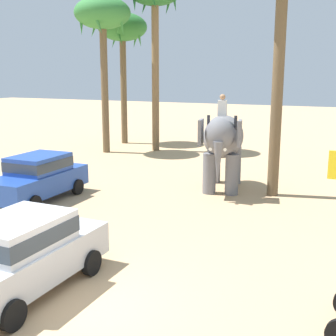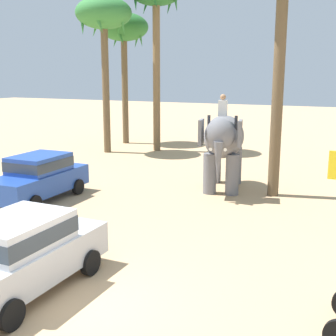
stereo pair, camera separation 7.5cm
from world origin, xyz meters
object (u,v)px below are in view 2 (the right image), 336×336
at_px(elephant_with_mahout, 223,141).
at_px(palm_tree_leaning_seaward, 124,31).
at_px(car_sedan_foreground, 21,251).
at_px(palm_tree_near_hut, 104,18).
at_px(car_parked_far_side, 39,176).

bearing_deg(elephant_with_mahout, palm_tree_leaning_seaward, 137.88).
height_order(car_sedan_foreground, elephant_with_mahout, elephant_with_mahout).
relative_size(car_sedan_foreground, palm_tree_near_hut, 0.46).
bearing_deg(palm_tree_leaning_seaward, palm_tree_near_hut, -76.70).
bearing_deg(palm_tree_near_hut, palm_tree_leaning_seaward, 103.30).
distance_m(car_parked_far_side, palm_tree_leaning_seaward, 15.43).
bearing_deg(car_parked_far_side, palm_tree_leaning_seaward, 107.68).
xyz_separation_m(car_sedan_foreground, palm_tree_leaning_seaward, (-8.85, 19.11, 6.40)).
bearing_deg(palm_tree_leaning_seaward, car_sedan_foreground, -65.15).
height_order(car_parked_far_side, palm_tree_leaning_seaward, palm_tree_leaning_seaward).
height_order(car_parked_far_side, elephant_with_mahout, elephant_with_mahout).
xyz_separation_m(palm_tree_near_hut, palm_tree_leaning_seaward, (-0.84, 3.56, -0.38)).
relative_size(car_sedan_foreground, palm_tree_leaning_seaward, 0.48).
relative_size(car_parked_far_side, palm_tree_leaning_seaward, 0.49).
relative_size(car_sedan_foreground, car_parked_far_side, 0.99).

